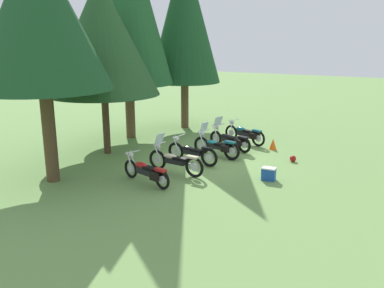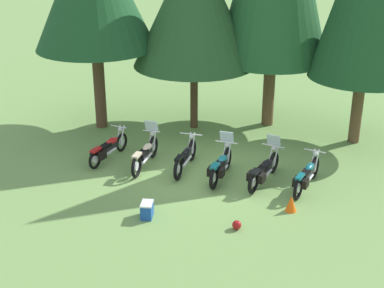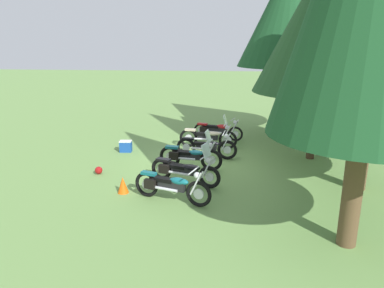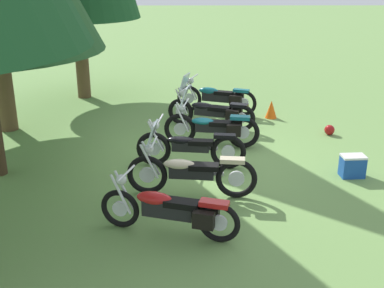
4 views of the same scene
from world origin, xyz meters
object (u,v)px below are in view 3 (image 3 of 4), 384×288
motorcycle_2 (207,147)px  motorcycle_5 (170,186)px  motorcycle_1 (209,137)px  motorcycle_4 (184,170)px  traffic_cone (123,185)px  motorcycle_0 (217,130)px  motorcycle_3 (190,156)px  picnic_cooler (126,146)px  dropped_helmet (99,170)px  pine_tree_1 (322,24)px  pine_tree_0 (291,11)px

motorcycle_2 → motorcycle_5: bearing=-94.5°
motorcycle_1 → motorcycle_4: size_ratio=1.06×
motorcycle_2 → traffic_cone: motorcycle_2 is taller
motorcycle_4 → motorcycle_5: bearing=-79.9°
motorcycle_0 → motorcycle_3: motorcycle_3 is taller
picnic_cooler → dropped_helmet: bearing=-5.3°
motorcycle_5 → dropped_helmet: 3.27m
motorcycle_4 → pine_tree_1: pine_tree_1 is taller
motorcycle_4 → dropped_helmet: size_ratio=8.91×
motorcycle_0 → motorcycle_2: 2.72m
motorcycle_0 → motorcycle_1: bearing=-85.5°
motorcycle_4 → traffic_cone: bearing=-133.2°
motorcycle_0 → motorcycle_1: motorcycle_1 is taller
motorcycle_0 → motorcycle_5: bearing=-82.9°
motorcycle_0 → motorcycle_5: size_ratio=0.99×
motorcycle_0 → traffic_cone: (6.12, -2.53, -0.20)m
motorcycle_5 → picnic_cooler: (-4.37, -2.43, -0.23)m
motorcycle_4 → traffic_cone: 1.88m
traffic_cone → motorcycle_3: bearing=142.1°
picnic_cooler → pine_tree_0: bearing=117.4°
motorcycle_5 → traffic_cone: size_ratio=4.62×
motorcycle_2 → motorcycle_3: size_ratio=1.04×
motorcycle_2 → motorcycle_3: (1.21, -0.52, 0.03)m
motorcycle_5 → motorcycle_2: bearing=97.6°
motorcycle_0 → pine_tree_0: 5.97m
motorcycle_2 → picnic_cooler: motorcycle_2 is taller
pine_tree_0 → motorcycle_4: bearing=-31.1°
motorcycle_3 → dropped_helmet: size_ratio=8.77×
motorcycle_2 → traffic_cone: size_ratio=4.74×
pine_tree_1 → picnic_cooler: 8.39m
motorcycle_1 → pine_tree_1: bearing=-8.5°
motorcycle_1 → dropped_helmet: (3.33, -3.46, -0.35)m
motorcycle_1 → traffic_cone: 5.25m
motorcycle_0 → dropped_helmet: (4.70, -3.75, -0.31)m
motorcycle_1 → motorcycle_4: motorcycle_1 is taller
motorcycle_3 → traffic_cone: 2.79m
motorcycle_4 → motorcycle_0: bearing=100.3°
motorcycle_2 → pine_tree_1: bearing=12.1°
motorcycle_0 → pine_tree_1: pine_tree_1 is taller
motorcycle_1 → motorcycle_5: bearing=-92.5°
motorcycle_3 → pine_tree_1: pine_tree_1 is taller
motorcycle_5 → pine_tree_0: 10.10m
motorcycle_4 → motorcycle_3: bearing=107.7°
motorcycle_0 → pine_tree_1: size_ratio=0.31×
pine_tree_0 → dropped_helmet: 10.44m
dropped_helmet → picnic_cooler: bearing=174.7°
traffic_cone → motorcycle_5: bearing=73.0°
motorcycle_2 → motorcycle_4: 2.62m
pine_tree_1 → dropped_helmet: size_ratio=28.18×
motorcycle_5 → pine_tree_0: bearing=81.2°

